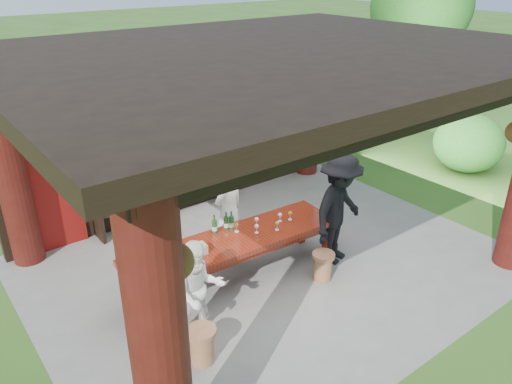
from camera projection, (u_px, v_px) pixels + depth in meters
ground at (271, 263)px, 8.30m from camera, size 90.00×90.00×0.00m
pavilion at (254, 134)px, 7.70m from camera, size 7.50×6.00×3.60m
wine_shelf at (164, 159)px, 9.22m from camera, size 2.80×0.43×2.46m
tasting_table at (234, 245)px, 7.58m from camera, size 3.49×1.08×0.75m
stool_near_left at (202, 344)px, 6.16m from camera, size 0.38×0.38×0.50m
stool_near_right at (323, 266)px, 7.78m from camera, size 0.36×0.36×0.47m
stool_far_left at (146, 365)px, 5.85m from camera, size 0.37×0.37×0.49m
host at (229, 212)px, 8.10m from camera, size 0.71×0.55×1.72m
guest_woman at (199, 291)px, 6.39m from camera, size 0.81×0.70×1.44m
guest_man at (339, 209)px, 8.00m from camera, size 1.36×1.01×1.88m
table_bottles at (224, 222)px, 7.70m from camera, size 0.36×0.14×0.31m
table_glasses at (258, 226)px, 7.75m from camera, size 1.73×0.40×0.15m
napkin_basket at (197, 250)px, 7.12m from camera, size 0.27×0.19×0.14m
shrubs at (314, 212)px, 8.76m from camera, size 14.15×8.33×1.36m
trees at (368, 27)px, 9.78m from camera, size 20.69×9.92×4.80m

